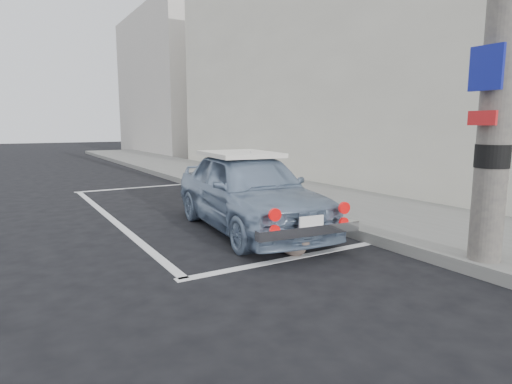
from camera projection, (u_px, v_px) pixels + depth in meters
ground at (237, 254)px, 5.44m from camera, size 80.00×80.00×0.00m
sidewalk at (328, 202)px, 8.75m from camera, size 2.80×40.00×0.15m
shop_building at (372, 55)px, 11.50m from camera, size 3.50×18.00×7.00m
building_far at (169, 84)px, 25.00m from camera, size 3.50×10.00×8.00m
pline_rear at (291, 258)px, 5.27m from camera, size 3.00×0.12×0.01m
pline_front at (136, 188)px, 11.20m from camera, size 3.00×0.12×0.01m
pline_side at (111, 218)px, 7.52m from camera, size 0.12×7.00×0.01m
retro_coupe at (249, 190)px, 6.66m from camera, size 1.82×3.76×1.24m
cat at (294, 246)px, 5.36m from camera, size 0.33×0.53×0.29m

